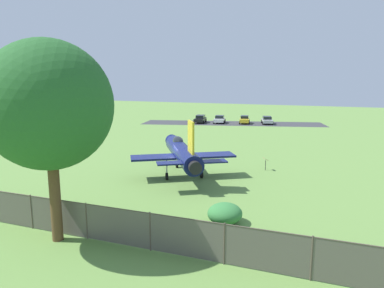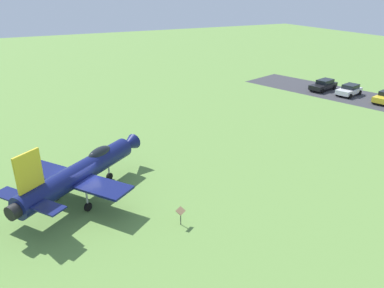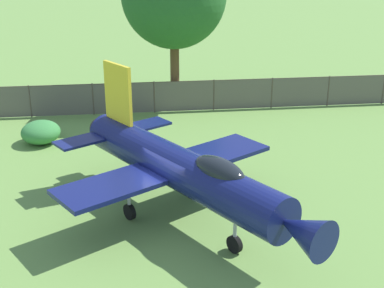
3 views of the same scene
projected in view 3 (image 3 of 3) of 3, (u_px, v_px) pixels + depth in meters
The scene contains 4 objects.
ground_plane at pixel (178, 217), 19.15m from camera, with size 200.00×200.00×0.00m, color #668E42.
display_jet at pixel (183, 169), 18.17m from camera, with size 10.86×9.20×5.08m.
perimeter_fence at pixel (154, 96), 30.71m from camera, with size 2.92×35.66×1.89m.
shrub_near_fence at pixel (41, 132), 26.12m from camera, with size 2.05×1.94×1.14m.
Camera 3 is at (16.91, -0.26, 9.40)m, focal length 48.69 mm.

